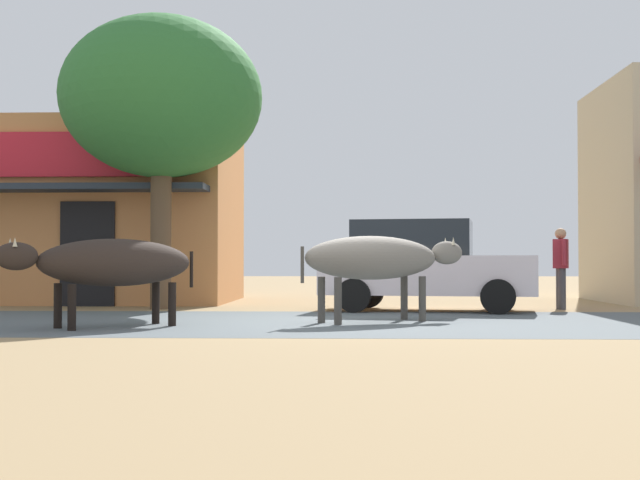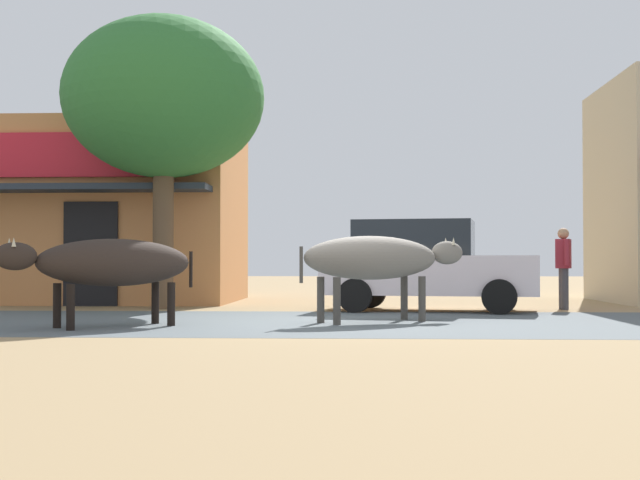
% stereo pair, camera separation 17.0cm
% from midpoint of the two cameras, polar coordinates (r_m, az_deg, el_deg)
% --- Properties ---
extents(ground, '(80.00, 80.00, 0.00)m').
position_cam_midpoint_polar(ground, '(13.02, 0.04, -5.35)').
color(ground, '#997D55').
extents(asphalt_road, '(72.00, 5.47, 0.00)m').
position_cam_midpoint_polar(asphalt_road, '(13.02, 0.04, -5.34)').
color(asphalt_road, '#50585C').
rests_on(asphalt_road, ground).
extents(storefront_left_cafe, '(7.71, 5.15, 3.90)m').
position_cam_midpoint_polar(storefront_left_cafe, '(20.66, -16.61, 1.61)').
color(storefront_left_cafe, '#C7814A').
rests_on(storefront_left_cafe, ground).
extents(roadside_tree, '(3.82, 3.82, 5.54)m').
position_cam_midpoint_polar(roadside_tree, '(17.16, -10.51, 9.01)').
color(roadside_tree, brown).
rests_on(roadside_tree, ground).
extents(parked_hatchback_car, '(4.04, 2.30, 1.64)m').
position_cam_midpoint_polar(parked_hatchback_car, '(16.09, 6.44, -1.59)').
color(parked_hatchback_car, silver).
rests_on(parked_hatchback_car, ground).
extents(cow_near_brown, '(2.46, 2.09, 1.21)m').
position_cam_midpoint_polar(cow_near_brown, '(12.33, -13.72, -1.48)').
color(cow_near_brown, '#2E241E').
rests_on(cow_near_brown, ground).
extents(cow_far_dark, '(2.62, 1.87, 1.27)m').
position_cam_midpoint_polar(cow_far_dark, '(13.05, 3.31, -1.22)').
color(cow_far_dark, slate).
rests_on(cow_far_dark, ground).
extents(pedestrian_by_shop, '(0.37, 0.61, 1.52)m').
position_cam_midpoint_polar(pedestrian_by_shop, '(17.06, 15.05, -1.39)').
color(pedestrian_by_shop, '#3F3F47').
rests_on(pedestrian_by_shop, ground).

